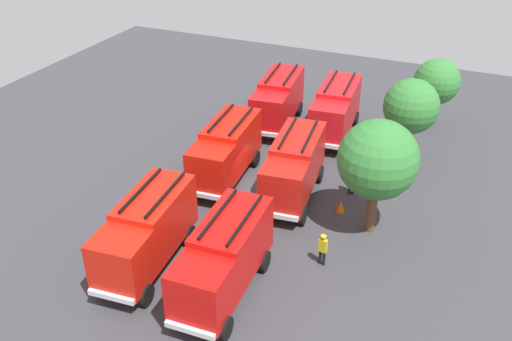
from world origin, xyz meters
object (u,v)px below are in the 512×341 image
at_px(tree_0, 437,82).
at_px(traffic_cone_0, 312,117).
at_px(fire_truck_0, 278,99).
at_px(fire_truck_4, 294,166).
at_px(tree_2, 378,160).
at_px(traffic_cone_1, 341,206).
at_px(firefighter_1, 323,248).
at_px(fire_truck_2, 146,231).
at_px(firefighter_0, 352,180).
at_px(fire_truck_5, 224,257).
at_px(fire_truck_1, 226,150).
at_px(tree_1, 411,107).
at_px(firefighter_2, 143,197).
at_px(fire_truck_3, 336,109).

bearing_deg(tree_0, traffic_cone_0, -70.67).
distance_m(fire_truck_0, fire_truck_4, 10.21).
distance_m(tree_2, traffic_cone_1, 4.73).
bearing_deg(firefighter_1, traffic_cone_0, -152.47).
xyz_separation_m(fire_truck_2, traffic_cone_1, (-8.61, 7.70, -1.78)).
height_order(firefighter_0, traffic_cone_1, firefighter_0).
xyz_separation_m(fire_truck_5, traffic_cone_0, (-20.09, -2.31, -1.79)).
bearing_deg(fire_truck_2, fire_truck_1, 175.75).
distance_m(fire_truck_0, fire_truck_5, 19.05).
relative_size(fire_truck_1, firefighter_1, 4.05).
distance_m(fire_truck_5, traffic_cone_1, 9.67).
height_order(fire_truck_2, traffic_cone_1, fire_truck_2).
height_order(fire_truck_4, tree_2, tree_2).
bearing_deg(fire_truck_0, fire_truck_2, -6.34).
height_order(fire_truck_0, tree_0, tree_0).
height_order(fire_truck_1, traffic_cone_1, fire_truck_1).
distance_m(tree_1, tree_2, 9.26).
height_order(fire_truck_1, firefighter_0, fire_truck_1).
relative_size(fire_truck_5, firefighter_2, 4.20).
xyz_separation_m(tree_0, tree_2, (15.24, -1.01, 0.95)).
bearing_deg(fire_truck_0, tree_2, 36.05).
relative_size(tree_2, traffic_cone_0, 9.34).
relative_size(fire_truck_0, traffic_cone_1, 9.98).
bearing_deg(firefighter_1, firefighter_0, -169.40).
bearing_deg(fire_truck_3, tree_2, 21.63).
relative_size(firefighter_0, tree_0, 0.34).
bearing_deg(tree_2, fire_truck_5, -33.68).
relative_size(fire_truck_1, fire_truck_2, 1.00).
bearing_deg(fire_truck_4, fire_truck_5, -6.87).
bearing_deg(fire_truck_1, fire_truck_0, 175.04).
xyz_separation_m(fire_truck_1, tree_1, (-7.47, 10.02, 1.70)).
bearing_deg(traffic_cone_0, fire_truck_4, 12.37).
bearing_deg(fire_truck_0, fire_truck_5, 7.26).
height_order(fire_truck_3, tree_2, tree_2).
distance_m(fire_truck_3, fire_truck_5, 18.51).
height_order(fire_truck_0, fire_truck_4, same).
xyz_separation_m(fire_truck_4, tree_0, (-13.70, 6.20, 1.41)).
xyz_separation_m(firefighter_1, traffic_cone_0, (-16.19, -5.98, -0.67)).
bearing_deg(tree_2, fire_truck_3, -153.52).
bearing_deg(traffic_cone_1, fire_truck_1, -94.92).
bearing_deg(tree_1, fire_truck_5, -17.54).
distance_m(tree_1, traffic_cone_1, 9.12).
height_order(firefighter_0, traffic_cone_0, firefighter_0).
bearing_deg(traffic_cone_0, firefighter_2, -18.10).
height_order(tree_0, traffic_cone_1, tree_0).
distance_m(fire_truck_4, traffic_cone_1, 3.67).
xyz_separation_m(fire_truck_0, firefighter_2, (14.16, -2.85, -1.18)).
bearing_deg(fire_truck_5, fire_truck_4, 177.22).
xyz_separation_m(fire_truck_5, firefighter_2, (-4.32, -7.46, -1.18)).
relative_size(tree_1, traffic_cone_0, 7.97).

